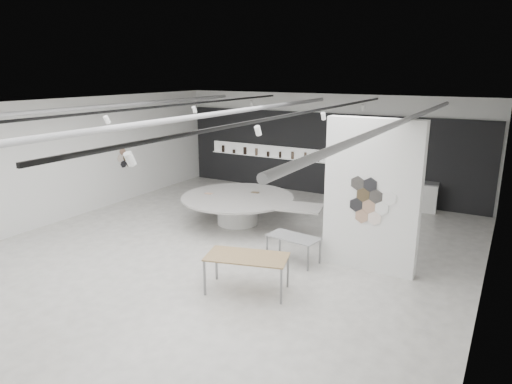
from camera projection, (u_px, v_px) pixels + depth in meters
The scene contains 7 objects.
room at pixel (218, 176), 11.36m from camera, with size 12.02×14.02×3.82m.
back_wall_display at pixel (322, 154), 17.31m from camera, with size 11.80×0.27×3.10m.
partition_column at pixel (372, 196), 10.54m from camera, with size 2.20×0.38×3.60m.
display_island at pixel (240, 206), 14.06m from camera, with size 4.89×4.10×0.89m.
sample_table_wood at pixel (247, 259), 9.67m from camera, with size 1.90×1.30×0.81m.
sample_table_stone at pixel (293, 239), 11.25m from camera, with size 1.35×0.80×0.65m.
kitchen_counter at pixel (411, 195), 15.58m from camera, with size 1.79×0.85×1.36m.
Camera 1 is at (6.23, -9.15, 4.60)m, focal length 32.00 mm.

